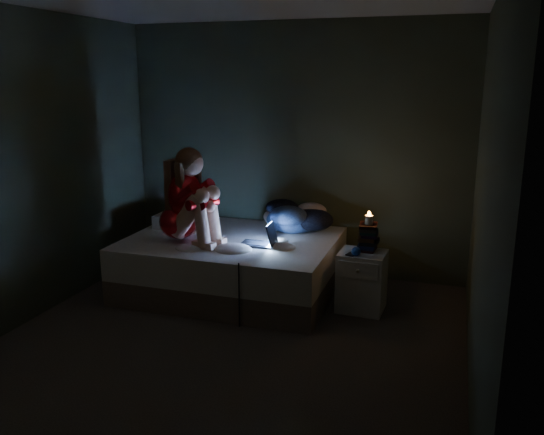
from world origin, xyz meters
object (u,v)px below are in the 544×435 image
at_px(bed, 232,265).
at_px(nightstand, 362,281).
at_px(woman, 178,194).
at_px(phone, 353,254).
at_px(candle, 369,222).
at_px(laptop, 258,233).

bearing_deg(bed, nightstand, -3.19).
xyz_separation_m(bed, nightstand, (1.28, -0.07, 0.00)).
height_order(bed, woman, woman).
distance_m(woman, phone, 1.69).
height_order(woman, phone, woman).
distance_m(bed, candle, 1.41).
relative_size(bed, woman, 2.18).
bearing_deg(woman, candle, 20.02).
bearing_deg(phone, woman, -162.34).
xyz_separation_m(woman, phone, (1.63, 0.09, -0.44)).
xyz_separation_m(laptop, candle, (0.99, 0.16, 0.15)).
height_order(bed, candle, candle).
relative_size(nightstand, phone, 3.85).
bearing_deg(candle, bed, -179.50).
xyz_separation_m(nightstand, candle, (0.03, 0.08, 0.53)).
bearing_deg(nightstand, bed, 179.16).
bearing_deg(laptop, candle, 6.60).
bearing_deg(candle, nightstand, -109.78).
relative_size(laptop, candle, 4.00).
bearing_deg(phone, candle, 72.89).
height_order(laptop, phone, laptop).
bearing_deg(woman, phone, 14.76).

